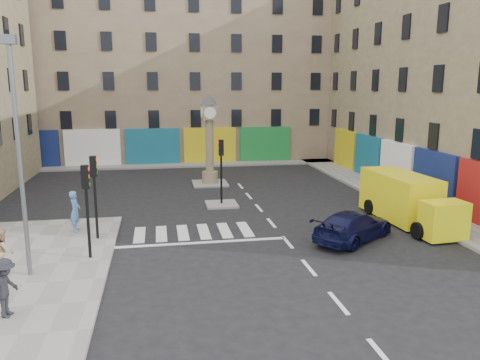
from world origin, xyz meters
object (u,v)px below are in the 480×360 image
object	(u,v)px
traffic_light_left_far	(94,184)
pedestrian_dark	(5,288)
lamp_post	(18,146)
pedestrian_tan	(3,251)
yellow_van	(407,200)
traffic_light_island	(221,161)
traffic_light_left_near	(86,197)
clock_pillar	(209,134)
navy_sedan	(353,226)
pedestrian_blue	(75,211)

from	to	relation	value
traffic_light_left_far	pedestrian_dark	xyz separation A→B (m)	(-1.73, -6.98, -1.58)
traffic_light_left_far	lamp_post	distance (m)	4.77
pedestrian_tan	pedestrian_dark	size ratio (longest dim) A/B	0.95
yellow_van	traffic_light_island	bearing A→B (deg)	146.65
traffic_light_left_near	clock_pillar	bearing A→B (deg)	65.45
traffic_light_left_near	pedestrian_dark	xyz separation A→B (m)	(-1.73, -4.58, -1.58)
traffic_light_left_far	pedestrian_tan	xyz separation A→B (m)	(-2.82, -3.54, -1.63)
navy_sedan	lamp_post	bearing A→B (deg)	62.32
navy_sedan	traffic_light_left_far	bearing A→B (deg)	44.62
lamp_post	clock_pillar	world-z (taller)	lamp_post
pedestrian_tan	pedestrian_dark	world-z (taller)	pedestrian_dark
pedestrian_tan	pedestrian_blue	bearing A→B (deg)	-42.50
traffic_light_left_near	pedestrian_tan	xyz separation A→B (m)	(-2.82, -1.14, -1.63)
traffic_light_island	pedestrian_dark	size ratio (longest dim) A/B	2.08
traffic_light_island	navy_sedan	size ratio (longest dim) A/B	0.81
clock_pillar	pedestrian_tan	distance (m)	17.69
traffic_light_left_near	traffic_light_left_far	size ratio (longest dim) A/B	1.00
traffic_light_left_far	clock_pillar	bearing A→B (deg)	61.06
clock_pillar	traffic_light_left_near	bearing A→B (deg)	-114.55
traffic_light_left_far	pedestrian_blue	bearing A→B (deg)	130.74
lamp_post	yellow_van	world-z (taller)	lamp_post
traffic_light_left_far	clock_pillar	distance (m)	13.05
pedestrian_blue	pedestrian_dark	distance (m)	8.28
traffic_light_left_far	pedestrian_tan	distance (m)	4.81
traffic_light_left_near	navy_sedan	size ratio (longest dim) A/B	0.81
pedestrian_blue	pedestrian_dark	xyz separation A→B (m)	(-0.63, -8.26, -0.07)
traffic_light_left_near	pedestrian_blue	size ratio (longest dim) A/B	1.94
traffic_light_island	pedestrian_tan	world-z (taller)	traffic_light_island
yellow_van	traffic_light_left_near	bearing A→B (deg)	-172.98
traffic_light_left_near	traffic_light_left_far	xyz separation A→B (m)	(0.00, 2.40, 0.00)
traffic_light_island	traffic_light_left_near	bearing A→B (deg)	-128.93
traffic_light_left_near	lamp_post	xyz separation A→B (m)	(-1.90, -1.40, 2.17)
clock_pillar	yellow_van	size ratio (longest dim) A/B	0.91
pedestrian_tan	traffic_light_left_far	bearing A→B (deg)	-61.48
traffic_light_island	pedestrian_blue	size ratio (longest dim) A/B	1.94
traffic_light_left_far	pedestrian_blue	world-z (taller)	traffic_light_left_far
traffic_light_left_near	pedestrian_tan	size ratio (longest dim) A/B	2.20
traffic_light_island	clock_pillar	bearing A→B (deg)	90.00
lamp_post	clock_pillar	xyz separation A→B (m)	(8.20, 15.20, -1.24)
clock_pillar	pedestrian_blue	distance (m)	12.77
traffic_light_left_far	navy_sedan	distance (m)	11.58
lamp_post	clock_pillar	distance (m)	17.31
navy_sedan	pedestrian_tan	size ratio (longest dim) A/B	2.73
navy_sedan	traffic_light_left_near	bearing A→B (deg)	56.73
pedestrian_blue	pedestrian_dark	bearing A→B (deg)	179.33
traffic_light_left_near	yellow_van	size ratio (longest dim) A/B	0.55
navy_sedan	pedestrian_blue	bearing A→B (deg)	39.70
pedestrian_blue	yellow_van	bearing A→B (deg)	-89.55
navy_sedan	pedestrian_dark	size ratio (longest dim) A/B	2.58
clock_pillar	navy_sedan	bearing A→B (deg)	-69.34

